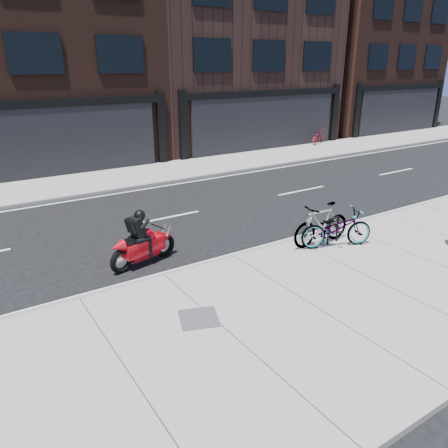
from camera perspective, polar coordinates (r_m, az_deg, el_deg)
ground at (r=13.00m, az=-3.60°, el=-1.65°), size 120.00×120.00×0.00m
sidewalk_near at (r=9.38m, az=11.92°, el=-10.89°), size 60.00×6.00×0.13m
sidewalk_far at (r=19.79m, az=-14.80°, el=5.65°), size 60.00×3.50×0.13m
building_center at (r=25.45m, az=-26.48°, el=23.82°), size 12.00×10.00×14.50m
building_mideast at (r=29.67m, az=-0.65°, el=23.03°), size 12.00×10.00×12.50m
building_east at (r=37.49m, az=16.32°, el=22.11°), size 10.00×10.00×13.00m
bike_rack at (r=12.42m, az=14.07°, el=-0.48°), size 0.45×0.10×0.76m
bicycle_front at (r=12.16m, az=14.48°, el=-0.54°), size 2.13×1.36×1.06m
bicycle_rear at (r=12.23m, az=12.61°, el=-0.00°), size 1.94×0.59×1.16m
motorcycle at (r=11.25m, az=-10.18°, el=-2.24°), size 1.96×0.73×1.48m
bicycle_far at (r=27.96m, az=12.13°, el=11.07°), size 1.74×1.25×0.87m
utility_grate at (r=8.79m, az=-3.30°, el=-12.17°), size 0.96×0.96×0.02m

